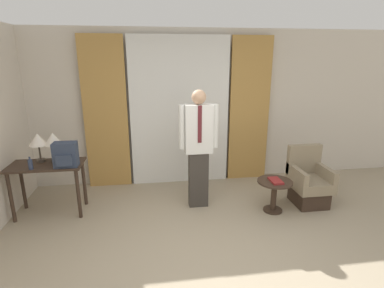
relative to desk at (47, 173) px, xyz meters
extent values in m
plane|color=gray|center=(2.01, -1.70, -0.63)|extent=(16.00, 16.00, 0.00)
cube|color=beige|center=(2.01, 1.05, 0.72)|extent=(10.00, 0.06, 2.70)
cube|color=white|center=(2.01, 0.92, 0.66)|extent=(1.72, 0.06, 2.58)
cube|color=#B28442|center=(0.75, 0.92, 0.66)|extent=(0.72, 0.06, 2.58)
cube|color=#B28442|center=(3.27, 0.92, 0.66)|extent=(0.72, 0.06, 2.58)
cube|color=#38281E|center=(0.00, 0.00, 0.12)|extent=(1.01, 0.53, 0.03)
cylinder|color=#38281E|center=(-0.44, -0.20, -0.26)|extent=(0.05, 0.05, 0.73)
cylinder|color=#38281E|center=(0.44, -0.20, -0.26)|extent=(0.05, 0.05, 0.73)
cylinder|color=#38281E|center=(-0.44, 0.20, -0.26)|extent=(0.05, 0.05, 0.73)
cylinder|color=#38281E|center=(0.44, 0.20, -0.26)|extent=(0.05, 0.05, 0.73)
cylinder|color=#4C4238|center=(-0.10, 0.12, 0.16)|extent=(0.12, 0.12, 0.04)
cylinder|color=#4C4238|center=(-0.10, 0.12, 0.28)|extent=(0.02, 0.02, 0.21)
cone|color=silver|center=(-0.10, 0.12, 0.47)|extent=(0.25, 0.25, 0.17)
cylinder|color=#4C4238|center=(0.10, 0.12, 0.16)|extent=(0.12, 0.12, 0.04)
cylinder|color=#4C4238|center=(0.10, 0.12, 0.28)|extent=(0.02, 0.02, 0.21)
cone|color=silver|center=(0.10, 0.12, 0.47)|extent=(0.25, 0.25, 0.17)
cylinder|color=#2D3851|center=(-0.13, -0.19, 0.20)|extent=(0.06, 0.06, 0.14)
cylinder|color=#2D3851|center=(-0.13, -0.19, 0.29)|extent=(0.02, 0.02, 0.04)
cube|color=#2D384C|center=(0.32, -0.14, 0.31)|extent=(0.31, 0.19, 0.34)
cube|color=#2D384C|center=(0.32, -0.25, 0.26)|extent=(0.22, 0.03, 0.15)
cube|color=#38332D|center=(2.18, -0.08, -0.20)|extent=(0.29, 0.15, 0.86)
cube|color=white|center=(2.18, -0.08, 0.59)|extent=(0.40, 0.18, 0.72)
cube|color=#5B1E23|center=(2.18, -0.17, 0.68)|extent=(0.06, 0.01, 0.54)
cylinder|color=white|center=(1.93, -0.08, 0.63)|extent=(0.09, 0.09, 0.64)
cylinder|color=white|center=(2.42, -0.08, 0.63)|extent=(0.09, 0.09, 0.64)
sphere|color=tan|center=(2.18, -0.08, 1.05)|extent=(0.21, 0.21, 0.21)
cube|color=#38281E|center=(3.89, -0.28, -0.50)|extent=(0.46, 0.50, 0.26)
cube|color=gray|center=(3.89, -0.28, -0.28)|extent=(0.54, 0.59, 0.16)
cube|color=gray|center=(3.89, -0.03, 0.03)|extent=(0.54, 0.10, 0.47)
cube|color=gray|center=(3.66, -0.28, -0.11)|extent=(0.08, 0.59, 0.18)
cube|color=gray|center=(4.12, -0.28, -0.11)|extent=(0.08, 0.59, 0.18)
cylinder|color=#38281E|center=(3.26, -0.41, -0.62)|extent=(0.28, 0.28, 0.02)
cylinder|color=#38281E|center=(3.26, -0.41, -0.40)|extent=(0.08, 0.08, 0.46)
cylinder|color=#38281E|center=(3.26, -0.41, -0.16)|extent=(0.51, 0.51, 0.03)
cube|color=maroon|center=(3.25, -0.44, -0.13)|extent=(0.15, 0.25, 0.03)
camera|label=1|loc=(1.48, -4.24, 1.59)|focal=28.00mm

